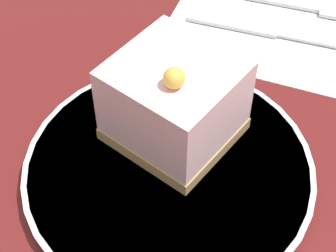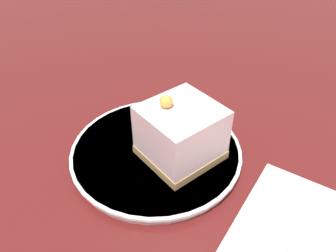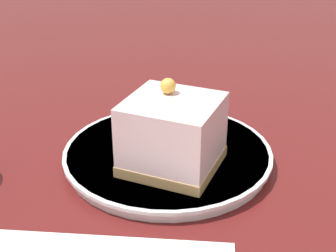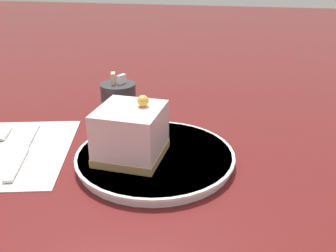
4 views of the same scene
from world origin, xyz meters
name	(u,v)px [view 3 (image 3 of 4)]	position (x,y,z in m)	size (l,w,h in m)	color
ground_plane	(160,172)	(0.00, 0.00, 0.00)	(4.00, 4.00, 0.00)	#5B1919
plate	(165,154)	(0.03, 0.00, 0.01)	(0.24, 0.24, 0.02)	white
cake_slice	(172,134)	(-0.01, -0.02, 0.05)	(0.10, 0.10, 0.09)	#AD8451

